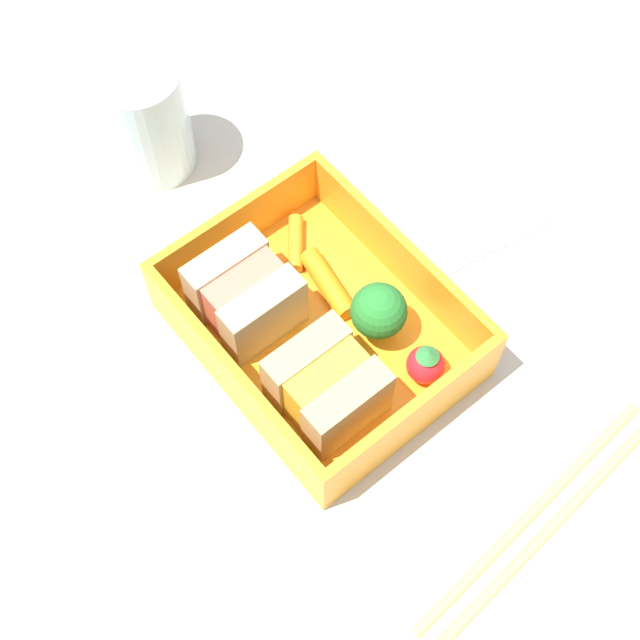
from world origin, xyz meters
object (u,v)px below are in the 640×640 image
broccoli_floret (379,311)px  folded_napkin (447,197)px  carrot_stick_far_left (295,243)px  carrot_stick_left (328,284)px  sandwich_center_left (245,295)px  drinking_glass (144,119)px  strawberry_far_left (426,364)px  chopstick_pair (542,521)px  sandwich_left (327,386)px

broccoli_floret → folded_napkin: size_ratio=0.42×
carrot_stick_far_left → folded_napkin: 11.86cm
carrot_stick_left → sandwich_center_left: bearing=69.2°
drinking_glass → strawberry_far_left: bearing=-172.9°
carrot_stick_left → chopstick_pair: carrot_stick_left is taller
strawberry_far_left → broccoli_floret: 4.32cm
broccoli_floret → chopstick_pair: 15.65cm
carrot_stick_far_left → sandwich_left: bearing=151.1°
chopstick_pair → drinking_glass: bearing=3.8°
sandwich_center_left → drinking_glass: drinking_glass is taller
broccoli_floret → carrot_stick_left: broccoli_floret is taller
sandwich_left → chopstick_pair: 14.81cm
chopstick_pair → folded_napkin: bearing=-29.7°
broccoli_floret → carrot_stick_left: 4.82cm
strawberry_far_left → carrot_stick_left: size_ratio=0.58×
broccoli_floret → folded_napkin: bearing=-64.9°
sandwich_left → sandwich_center_left: bearing=0.0°
broccoli_floret → drinking_glass: size_ratio=0.52×
sandwich_center_left → carrot_stick_left: size_ratio=1.10×
sandwich_left → strawberry_far_left: size_ratio=1.90×
strawberry_far_left → carrot_stick_far_left: 12.40cm
strawberry_far_left → carrot_stick_far_left: size_ratio=0.74×
folded_napkin → sandwich_center_left: bearing=86.7°
sandwich_left → folded_napkin: 18.61cm
sandwich_left → folded_napkin: sandwich_left is taller
sandwich_left → carrot_stick_far_left: sandwich_left is taller
sandwich_center_left → drinking_glass: size_ratio=0.65×
carrot_stick_far_left → broccoli_floret: bearing=-179.9°
sandwich_center_left → carrot_stick_left: 5.71cm
folded_napkin → sandwich_left: bearing=112.7°
sandwich_left → broccoli_floret: bearing=-72.7°
carrot_stick_left → carrot_stick_far_left: (3.90, -0.39, -0.19)cm
sandwich_center_left → strawberry_far_left: sandwich_center_left is taller
carrot_stick_left → folded_napkin: carrot_stick_left is taller
broccoli_floret → sandwich_center_left: bearing=41.2°
folded_napkin → carrot_stick_left: bearing=94.6°
broccoli_floret → chopstick_pair: broccoli_floret is taller
carrot_stick_left → sandwich_left: bearing=139.9°
drinking_glass → folded_napkin: bearing=-138.6°
sandwich_center_left → carrot_stick_left: bearing=-110.8°
carrot_stick_left → chopstick_pair: size_ratio=0.26×
carrot_stick_far_left → chopstick_pair: size_ratio=0.21×
chopstick_pair → strawberry_far_left: bearing=-3.7°
carrot_stick_left → chopstick_pair: (-19.62, -0.05, -1.55)cm
strawberry_far_left → folded_napkin: size_ratio=0.28×
strawberry_far_left → drinking_glass: (25.47, 3.17, 1.84)cm
sandwich_left → chopstick_pair: size_ratio=0.29×
sandwich_left → carrot_stick_far_left: size_ratio=1.39×
carrot_stick_left → drinking_glass: 17.35cm
strawberry_far_left → chopstick_pair: strawberry_far_left is taller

